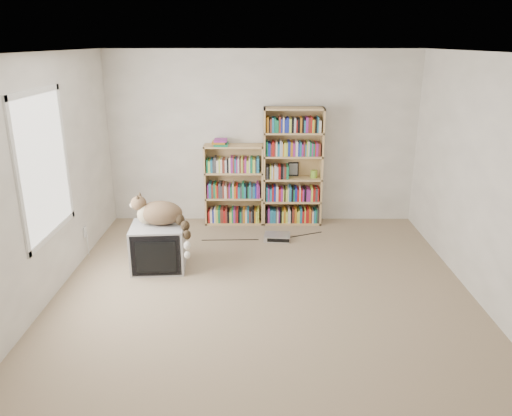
{
  "coord_description": "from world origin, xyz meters",
  "views": [
    {
      "loc": [
        -0.06,
        -4.73,
        2.6
      ],
      "look_at": [
        -0.08,
        1.0,
        0.68
      ],
      "focal_mm": 35.0,
      "sensor_mm": 36.0,
      "label": 1
    }
  ],
  "objects_px": {
    "crt_tv": "(159,247)",
    "bookcase_short": "(234,188)",
    "cat": "(164,217)",
    "bookcase_tall": "(293,169)",
    "dvd_player": "(277,237)"
  },
  "relations": [
    {
      "from": "dvd_player",
      "to": "cat",
      "type": "bearing_deg",
      "value": -141.51
    },
    {
      "from": "crt_tv",
      "to": "bookcase_tall",
      "type": "bearing_deg",
      "value": 38.74
    },
    {
      "from": "crt_tv",
      "to": "bookcase_short",
      "type": "height_order",
      "value": "bookcase_short"
    },
    {
      "from": "bookcase_tall",
      "to": "dvd_player",
      "type": "bearing_deg",
      "value": -108.65
    },
    {
      "from": "bookcase_short",
      "to": "crt_tv",
      "type": "bearing_deg",
      "value": -117.6
    },
    {
      "from": "crt_tv",
      "to": "bookcase_short",
      "type": "bearing_deg",
      "value": 57.88
    },
    {
      "from": "bookcase_tall",
      "to": "bookcase_short",
      "type": "distance_m",
      "value": 0.9
    },
    {
      "from": "bookcase_tall",
      "to": "dvd_player",
      "type": "height_order",
      "value": "bookcase_tall"
    },
    {
      "from": "cat",
      "to": "bookcase_short",
      "type": "height_order",
      "value": "bookcase_short"
    },
    {
      "from": "bookcase_short",
      "to": "dvd_player",
      "type": "height_order",
      "value": "bookcase_short"
    },
    {
      "from": "crt_tv",
      "to": "bookcase_tall",
      "type": "xyz_separation_m",
      "value": [
        1.69,
        1.59,
        0.55
      ]
    },
    {
      "from": "crt_tv",
      "to": "cat",
      "type": "xyz_separation_m",
      "value": [
        0.09,
        -0.01,
        0.37
      ]
    },
    {
      "from": "crt_tv",
      "to": "cat",
      "type": "bearing_deg",
      "value": -8.13
    },
    {
      "from": "cat",
      "to": "bookcase_short",
      "type": "relative_size",
      "value": 0.64
    },
    {
      "from": "bookcase_tall",
      "to": "crt_tv",
      "type": "bearing_deg",
      "value": -136.73
    }
  ]
}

